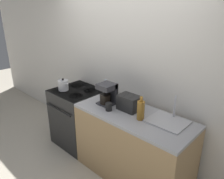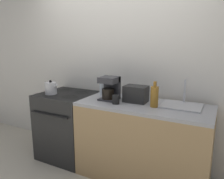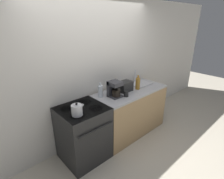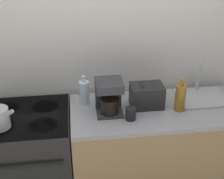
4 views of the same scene
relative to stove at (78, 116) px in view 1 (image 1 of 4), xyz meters
name	(u,v)px [view 1 (image 1 of 4)]	position (x,y,z in m)	size (l,w,h in m)	color
ground_plane	(87,167)	(0.58, -0.34, -0.48)	(12.00, 12.00, 0.00)	beige
wall_back	(122,69)	(0.58, 0.39, 0.82)	(8.00, 0.05, 2.60)	silver
stove	(78,116)	(0.00, 0.00, 0.00)	(0.71, 0.72, 0.93)	black
counter_block	(132,146)	(1.12, -0.01, -0.01)	(1.51, 0.66, 0.93)	tan
kettle	(63,85)	(-0.16, -0.13, 0.53)	(0.20, 0.16, 0.19)	silver
toaster	(129,103)	(1.01, 0.04, 0.55)	(0.27, 0.19, 0.19)	black
coffee_maker	(108,93)	(0.68, -0.01, 0.60)	(0.21, 0.22, 0.28)	#333338
sink_tray	(168,120)	(1.52, 0.11, 0.47)	(0.43, 0.36, 0.28)	#B7B7BC
bottle_clear	(106,89)	(0.49, 0.15, 0.56)	(0.08, 0.08, 0.26)	silver
bottle_amber	(141,110)	(1.26, -0.06, 0.57)	(0.09, 0.09, 0.28)	#9E6B23
cup_black	(109,107)	(0.84, -0.15, 0.50)	(0.08, 0.08, 0.10)	black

